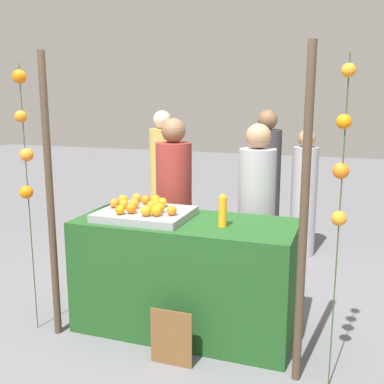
# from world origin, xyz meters

# --- Properties ---
(ground_plane) EXTENTS (24.00, 24.00, 0.00)m
(ground_plane) POSITION_xyz_m (0.00, 0.00, 0.00)
(ground_plane) COLOR slate
(stall_counter) EXTENTS (1.73, 0.76, 0.91)m
(stall_counter) POSITION_xyz_m (0.00, 0.00, 0.46)
(stall_counter) COLOR #1E4C1E
(stall_counter) RESTS_ON ground_plane
(orange_tray) EXTENTS (0.71, 0.59, 0.06)m
(orange_tray) POSITION_xyz_m (-0.34, -0.02, 0.94)
(orange_tray) COLOR gray
(orange_tray) RESTS_ON stall_counter
(orange_0) EXTENTS (0.09, 0.09, 0.09)m
(orange_0) POSITION_xyz_m (-0.33, 0.18, 1.01)
(orange_0) COLOR orange
(orange_0) RESTS_ON orange_tray
(orange_1) EXTENTS (0.08, 0.08, 0.08)m
(orange_1) POSITION_xyz_m (-0.43, 0.18, 1.01)
(orange_1) COLOR orange
(orange_1) RESTS_ON orange_tray
(orange_2) EXTENTS (0.07, 0.07, 0.07)m
(orange_2) POSITION_xyz_m (-0.46, -0.21, 1.01)
(orange_2) COLOR orange
(orange_2) RESTS_ON orange_tray
(orange_3) EXTENTS (0.08, 0.08, 0.08)m
(orange_3) POSITION_xyz_m (-0.28, -0.02, 1.01)
(orange_3) COLOR orange
(orange_3) RESTS_ON orange_tray
(orange_4) EXTENTS (0.08, 0.08, 0.08)m
(orange_4) POSITION_xyz_m (-0.61, -0.03, 1.01)
(orange_4) COLOR orange
(orange_4) RESTS_ON orange_tray
(orange_5) EXTENTS (0.08, 0.08, 0.08)m
(orange_5) POSITION_xyz_m (-0.53, 0.22, 1.01)
(orange_5) COLOR orange
(orange_5) RESTS_ON orange_tray
(orange_6) EXTENTS (0.08, 0.08, 0.08)m
(orange_6) POSITION_xyz_m (-0.45, -0.00, 1.01)
(orange_6) COLOR orange
(orange_6) RESTS_ON orange_tray
(orange_7) EXTENTS (0.08, 0.08, 0.08)m
(orange_7) POSITION_xyz_m (-0.25, 0.13, 1.01)
(orange_7) COLOR orange
(orange_7) RESTS_ON orange_tray
(orange_8) EXTENTS (0.08, 0.08, 0.08)m
(orange_8) POSITION_xyz_m (-0.08, -0.10, 1.01)
(orange_8) COLOR orange
(orange_8) RESTS_ON orange_tray
(orange_9) EXTENTS (0.08, 0.08, 0.08)m
(orange_9) POSITION_xyz_m (-0.27, 0.05, 1.01)
(orange_9) COLOR orange
(orange_9) RESTS_ON orange_tray
(orange_10) EXTENTS (0.08, 0.08, 0.08)m
(orange_10) POSITION_xyz_m (-0.18, -0.16, 1.01)
(orange_10) COLOR orange
(orange_10) RESTS_ON orange_tray
(orange_11) EXTENTS (0.08, 0.08, 0.08)m
(orange_11) POSITION_xyz_m (-0.40, -0.15, 1.01)
(orange_11) COLOR orange
(orange_11) RESTS_ON orange_tray
(orange_12) EXTENTS (0.08, 0.08, 0.08)m
(orange_12) POSITION_xyz_m (-0.25, -0.19, 1.01)
(orange_12) COLOR orange
(orange_12) RESTS_ON orange_tray
(orange_13) EXTENTS (0.08, 0.08, 0.08)m
(orange_13) POSITION_xyz_m (-0.20, -0.06, 1.01)
(orange_13) COLOR orange
(orange_13) RESTS_ON orange_tray
(orange_14) EXTENTS (0.09, 0.09, 0.09)m
(orange_14) POSITION_xyz_m (-0.59, 0.08, 1.01)
(orange_14) COLOR orange
(orange_14) RESTS_ON orange_tray
(orange_15) EXTENTS (0.08, 0.08, 0.08)m
(orange_15) POSITION_xyz_m (-0.53, -0.02, 1.01)
(orange_15) COLOR orange
(orange_15) RESTS_ON orange_tray
(juice_bottle) EXTENTS (0.06, 0.06, 0.25)m
(juice_bottle) POSITION_xyz_m (0.32, -0.08, 1.03)
(juice_bottle) COLOR orange
(juice_bottle) RESTS_ON stall_counter
(chalkboard_sign) EXTENTS (0.31, 0.03, 0.42)m
(chalkboard_sign) POSITION_xyz_m (0.09, -0.54, 0.20)
(chalkboard_sign) COLOR brown
(chalkboard_sign) RESTS_ON ground_plane
(vendor_left) EXTENTS (0.34, 0.34, 1.68)m
(vendor_left) POSITION_xyz_m (-0.36, 0.67, 0.78)
(vendor_left) COLOR maroon
(vendor_left) RESTS_ON ground_plane
(vendor_right) EXTENTS (0.33, 0.33, 1.64)m
(vendor_right) POSITION_xyz_m (0.42, 0.70, 0.76)
(vendor_right) COLOR #99999E
(vendor_right) RESTS_ON ground_plane
(crowd_person_0) EXTENTS (0.35, 0.35, 1.72)m
(crowd_person_0) POSITION_xyz_m (0.23, 2.17, 0.80)
(crowd_person_0) COLOR #333338
(crowd_person_0) RESTS_ON ground_plane
(crowd_person_1) EXTENTS (0.34, 0.34, 1.70)m
(crowd_person_1) POSITION_xyz_m (-1.10, 2.15, 0.79)
(crowd_person_1) COLOR tan
(crowd_person_1) RESTS_ON ground_plane
(crowd_person_2) EXTENTS (0.30, 0.30, 1.50)m
(crowd_person_2) POSITION_xyz_m (0.69, 2.17, 0.70)
(crowd_person_2) COLOR #99999E
(crowd_person_2) RESTS_ON ground_plane
(canopy_post_left) EXTENTS (0.06, 0.06, 2.19)m
(canopy_post_left) POSITION_xyz_m (-0.94, -0.42, 1.10)
(canopy_post_left) COLOR #473828
(canopy_post_left) RESTS_ON ground_plane
(canopy_post_right) EXTENTS (0.06, 0.06, 2.19)m
(canopy_post_right) POSITION_xyz_m (0.94, -0.42, 1.10)
(canopy_post_right) COLOR #473828
(canopy_post_right) RESTS_ON ground_plane
(garland_strand_left) EXTENTS (0.12, 0.11, 2.11)m
(garland_strand_left) POSITION_xyz_m (-1.15, -0.41, 1.55)
(garland_strand_left) COLOR #2D4C23
(garland_strand_left) RESTS_ON ground_plane
(garland_strand_right) EXTENTS (0.10, 0.10, 2.11)m
(garland_strand_right) POSITION_xyz_m (1.15, -0.44, 1.51)
(garland_strand_right) COLOR #2D4C23
(garland_strand_right) RESTS_ON ground_plane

